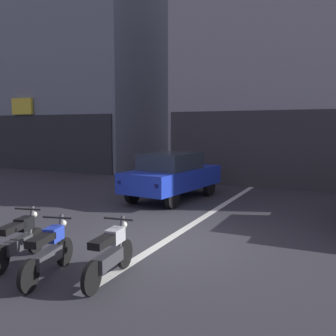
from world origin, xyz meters
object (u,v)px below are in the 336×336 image
(car_white_down_street, at_px, (289,161))
(motorcycle_silver_row_centre, at_px, (110,253))
(motorcycle_black_row_leftmost, at_px, (19,239))
(car_blue_crossing_near, at_px, (172,174))
(motorcycle_blue_row_left_mid, at_px, (48,251))

(car_white_down_street, distance_m, motorcycle_silver_row_centre, 14.09)
(car_white_down_street, distance_m, motorcycle_black_row_leftmost, 14.43)
(motorcycle_black_row_leftmost, bearing_deg, car_white_down_street, 78.51)
(motorcycle_black_row_leftmost, xyz_separation_m, motorcycle_silver_row_centre, (1.97, 0.08, 0.00))
(car_blue_crossing_near, height_order, motorcycle_blue_row_left_mid, car_blue_crossing_near)
(car_white_down_street, relative_size, motorcycle_silver_row_centre, 2.52)
(car_white_down_street, xyz_separation_m, motorcycle_silver_row_centre, (-0.90, -14.05, -0.43))
(motorcycle_black_row_leftmost, bearing_deg, motorcycle_silver_row_centre, 2.44)
(car_white_down_street, bearing_deg, motorcycle_blue_row_left_mid, -97.46)
(car_blue_crossing_near, relative_size, motorcycle_silver_row_centre, 2.57)
(motorcycle_black_row_leftmost, distance_m, motorcycle_silver_row_centre, 1.97)
(motorcycle_black_row_leftmost, distance_m, motorcycle_blue_row_left_mid, 1.02)
(car_blue_crossing_near, bearing_deg, car_white_down_street, 68.53)
(car_blue_crossing_near, height_order, car_white_down_street, same)
(motorcycle_black_row_leftmost, relative_size, motorcycle_blue_row_left_mid, 1.00)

